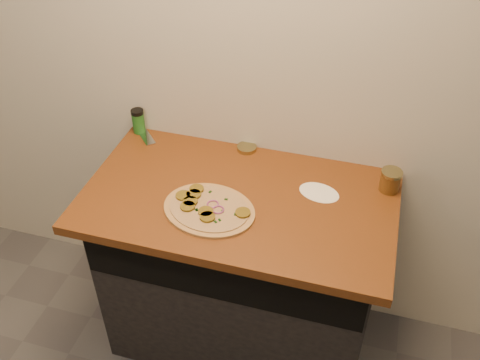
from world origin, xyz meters
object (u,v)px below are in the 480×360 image
(chefs_knife, at_px, (137,122))
(pizza, at_px, (208,209))
(salsa_jar, at_px, (390,180))
(spice_shaker, at_px, (138,121))

(chefs_knife, bearing_deg, pizza, -42.99)
(salsa_jar, relative_size, spice_shaker, 0.80)
(pizza, relative_size, spice_shaker, 3.62)
(chefs_knife, distance_m, spice_shaker, 0.09)
(pizza, distance_m, salsa_jar, 0.71)
(chefs_knife, relative_size, spice_shaker, 2.35)
(pizza, xyz_separation_m, salsa_jar, (0.64, 0.31, 0.04))
(chefs_knife, bearing_deg, salsa_jar, -8.12)
(pizza, distance_m, chefs_knife, 0.69)
(salsa_jar, distance_m, spice_shaker, 1.10)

